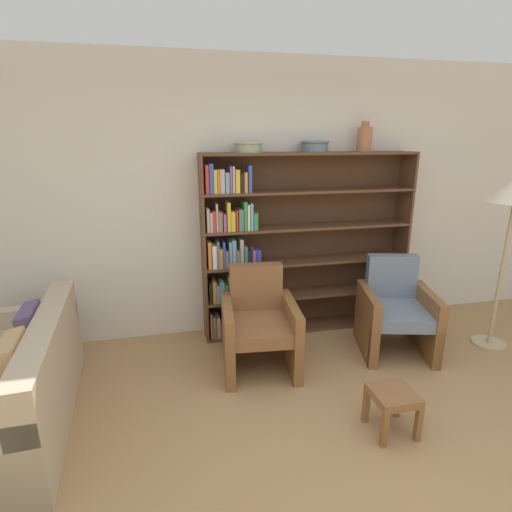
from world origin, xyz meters
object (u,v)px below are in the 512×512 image
Objects in this scene: vase_tall at (365,138)px; couch at (5,392)px; bowl_stoneware at (315,146)px; armchair_cushioned at (395,311)px; bowl_sage at (249,146)px; footstool at (393,400)px; armchair_leather at (259,325)px; bookshelf at (286,247)px.

vase_tall reaches higher than couch.
armchair_cushioned is at bearing -44.43° from bowl_stoneware.
couch is at bearing -152.31° from bowl_sage.
footstool is at bearing -68.24° from bowl_sage.
vase_tall is 0.90× the size of footstool.
armchair_leather reaches higher than footstool.
armchair_leather is (1.92, 0.40, 0.11)m from couch.
couch is 1.97× the size of armchair_leather.
couch is 5.48× the size of footstool.
armchair_leather is 1.34m from armchair_cushioned.
bowl_sage reaches higher than couch.
vase_tall is 3.72m from couch.
vase_tall is at bearing 73.26° from footstool.
bowl_stoneware is at bearing -3.27° from bookshelf.
bowl_sage is at bearing -11.65° from armchair_cushioned.
bowl_sage reaches higher than footstool.
couch is at bearing -156.02° from bookshelf.
vase_tall is at bearing -1.10° from bookshelf.
couch is 2.71m from footstool.
vase_tall is (1.17, 0.00, 0.07)m from bowl_sage.
couch is (-1.97, -1.03, -1.63)m from bowl_sage.
armchair_leather is 1.00× the size of armchair_cushioned.
vase_tall is 2.10m from armchair_leather.
bowl_stoneware is at bearing -30.00° from armchair_cushioned.
couch is 3.29m from armchair_cushioned.
bowl_sage is 1.65m from armchair_leather.
bowl_stoneware is 0.16× the size of couch.
bowl_stoneware is at bearing 90.58° from footstool.
bowl_sage is 2.45m from footstool.
bowl_stoneware is (0.26, -0.02, 1.00)m from bookshelf.
couch is (-2.62, -1.03, -1.64)m from bowl_stoneware.
bookshelf is at bearing -70.45° from couch.
vase_tall reaches higher than armchair_cushioned.
bookshelf is at bearing 176.73° from bowl_stoneware.
vase_tall is (0.79, -0.02, 1.07)m from bookshelf.
armchair_cushioned is at bearing -35.50° from bookshelf.
bookshelf is 1.24m from armchair_cushioned.
armchair_cushioned is (3.27, 0.40, 0.11)m from couch.
armchair_cushioned reaches higher than couch.
bowl_sage is at bearing 180.00° from bowl_stoneware.
vase_tall reaches higher than bookshelf.
armchair_cushioned is 1.22m from footstool.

